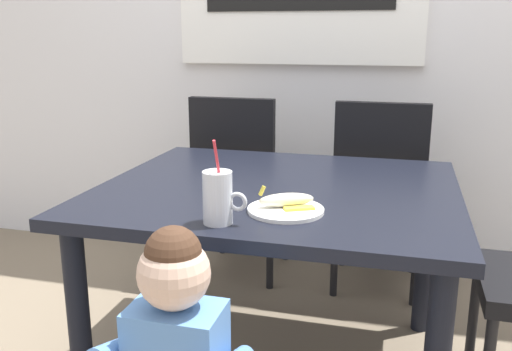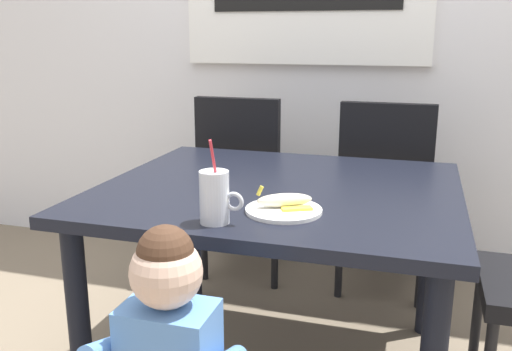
{
  "view_description": "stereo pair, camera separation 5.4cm",
  "coord_description": "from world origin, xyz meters",
  "px_view_note": "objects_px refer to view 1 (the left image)",
  "views": [
    {
      "loc": [
        0.41,
        -1.81,
        1.25
      ],
      "look_at": [
        -0.05,
        -0.11,
        0.8
      ],
      "focal_mm": 38.49,
      "sensor_mm": 36.0,
      "label": 1
    },
    {
      "loc": [
        0.46,
        -1.8,
        1.25
      ],
      "look_at": [
        -0.05,
        -0.11,
        0.8
      ],
      "focal_mm": 38.49,
      "sensor_mm": 36.0,
      "label": 2
    }
  ],
  "objects_px": {
    "dining_chair_right": "(379,187)",
    "milk_cup": "(218,200)",
    "snack_plate": "(286,210)",
    "dining_chair_left": "(239,177)",
    "toddler_standing": "(177,351)",
    "peeled_banana": "(287,200)",
    "dining_table": "(278,211)"
  },
  "relations": [
    {
      "from": "dining_chair_right",
      "to": "snack_plate",
      "type": "relative_size",
      "value": 4.17
    },
    {
      "from": "peeled_banana",
      "to": "dining_chair_left",
      "type": "bearing_deg",
      "value": 114.07
    },
    {
      "from": "milk_cup",
      "to": "dining_chair_left",
      "type": "bearing_deg",
      "value": 104.15
    },
    {
      "from": "snack_plate",
      "to": "peeled_banana",
      "type": "relative_size",
      "value": 1.31
    },
    {
      "from": "dining_chair_left",
      "to": "milk_cup",
      "type": "bearing_deg",
      "value": 104.15
    },
    {
      "from": "dining_chair_right",
      "to": "toddler_standing",
      "type": "relative_size",
      "value": 1.15
    },
    {
      "from": "dining_table",
      "to": "milk_cup",
      "type": "relative_size",
      "value": 4.98
    },
    {
      "from": "dining_chair_left",
      "to": "peeled_banana",
      "type": "height_order",
      "value": "dining_chair_left"
    },
    {
      "from": "dining_chair_left",
      "to": "toddler_standing",
      "type": "distance_m",
      "value": 1.57
    },
    {
      "from": "dining_chair_right",
      "to": "dining_table",
      "type": "bearing_deg",
      "value": 67.77
    },
    {
      "from": "dining_chair_left",
      "to": "peeled_banana",
      "type": "xyz_separation_m",
      "value": [
        0.47,
        -1.05,
        0.23
      ]
    },
    {
      "from": "dining_chair_right",
      "to": "peeled_banana",
      "type": "xyz_separation_m",
      "value": [
        -0.23,
        -1.05,
        0.23
      ]
    },
    {
      "from": "toddler_standing",
      "to": "peeled_banana",
      "type": "relative_size",
      "value": 4.77
    },
    {
      "from": "peeled_banana",
      "to": "dining_table",
      "type": "bearing_deg",
      "value": 108.09
    },
    {
      "from": "toddler_standing",
      "to": "milk_cup",
      "type": "distance_m",
      "value": 0.43
    },
    {
      "from": "dining_chair_left",
      "to": "toddler_standing",
      "type": "height_order",
      "value": "dining_chair_left"
    },
    {
      "from": "milk_cup",
      "to": "toddler_standing",
      "type": "bearing_deg",
      "value": -89.57
    },
    {
      "from": "toddler_standing",
      "to": "snack_plate",
      "type": "bearing_deg",
      "value": 71.23
    },
    {
      "from": "toddler_standing",
      "to": "peeled_banana",
      "type": "bearing_deg",
      "value": 71.76
    },
    {
      "from": "dining_chair_left",
      "to": "dining_chair_right",
      "type": "distance_m",
      "value": 0.7
    },
    {
      "from": "dining_chair_left",
      "to": "dining_chair_right",
      "type": "relative_size",
      "value": 1.0
    },
    {
      "from": "dining_chair_left",
      "to": "dining_chair_right",
      "type": "height_order",
      "value": "same"
    },
    {
      "from": "toddler_standing",
      "to": "peeled_banana",
      "type": "distance_m",
      "value": 0.57
    },
    {
      "from": "snack_plate",
      "to": "dining_chair_left",
      "type": "bearing_deg",
      "value": 113.73
    },
    {
      "from": "dining_chair_right",
      "to": "milk_cup",
      "type": "bearing_deg",
      "value": 71.89
    },
    {
      "from": "dining_chair_left",
      "to": "snack_plate",
      "type": "xyz_separation_m",
      "value": [
        0.47,
        -1.06,
        0.2
      ]
    },
    {
      "from": "peeled_banana",
      "to": "dining_chair_right",
      "type": "bearing_deg",
      "value": 77.43
    },
    {
      "from": "dining_chair_right",
      "to": "milk_cup",
      "type": "height_order",
      "value": "milk_cup"
    },
    {
      "from": "toddler_standing",
      "to": "milk_cup",
      "type": "height_order",
      "value": "milk_cup"
    },
    {
      "from": "dining_chair_right",
      "to": "dining_chair_left",
      "type": "bearing_deg",
      "value": 0.28
    },
    {
      "from": "snack_plate",
      "to": "dining_chair_right",
      "type": "bearing_deg",
      "value": 77.59
    },
    {
      "from": "milk_cup",
      "to": "dining_chair_right",
      "type": "bearing_deg",
      "value": 71.89
    }
  ]
}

